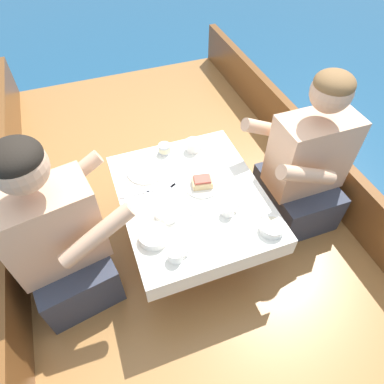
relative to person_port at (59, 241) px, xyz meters
The scene contains 21 objects.
ground_plane 0.94m from the person_port, 13.95° to the left, with size 60.00×60.00×0.00m, color navy.
boat_deck 0.85m from the person_port, 13.95° to the left, with size 1.92×3.73×0.28m, color #9E6B38.
gunwale_port 0.39m from the person_port, 150.15° to the left, with size 0.06×3.73×0.33m, color brown.
gunwale_starboard 1.60m from the person_port, ahead, with size 0.06×3.73×0.33m, color brown.
cockpit_table 0.65m from the person_port, ahead, with size 0.70×0.83×0.40m.
person_port is the anchor object (origin of this frame).
person_starboard 1.30m from the person_port, ahead, with size 0.52×0.44×0.93m.
plate_sandwich 0.72m from the person_port, ahead, with size 0.17×0.17×0.01m.
plate_bread 0.55m from the person_port, 29.99° to the left, with size 0.20×0.20×0.01m.
sandwich 0.72m from the person_port, ahead, with size 0.11×0.09×0.05m.
bowl_port_near 0.43m from the person_port, 20.25° to the right, with size 0.13×0.13×0.04m.
bowl_starboard_near 0.96m from the person_port, 17.33° to the right, with size 0.11×0.11×0.04m.
bowl_center_far 0.50m from the person_port, ahead, with size 0.11×0.11×0.04m.
coffee_cup_port 0.78m from the person_port, ahead, with size 0.09×0.06×0.05m.
coffee_cup_starboard 0.54m from the person_port, 30.82° to the right, with size 0.09×0.06×0.05m.
coffee_cup_center 0.85m from the person_port, 24.62° to the left, with size 0.11×0.08×0.06m.
tin_can 0.73m from the person_port, 32.14° to the left, with size 0.07×0.07×0.05m.
utensil_spoon_starboard 0.39m from the person_port, 20.61° to the left, with size 0.17×0.03×0.01m.
utensil_fork_starboard 0.54m from the person_port, 10.73° to the left, with size 0.16×0.10×0.00m.
utensil_fork_port 0.57m from the person_port, ahead, with size 0.17×0.03×0.00m.
utensil_spoon_center 0.45m from the person_port, 14.66° to the left, with size 0.13×0.13×0.01m.
Camera 1 is at (-0.38, -1.17, 1.95)m, focal length 32.00 mm.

